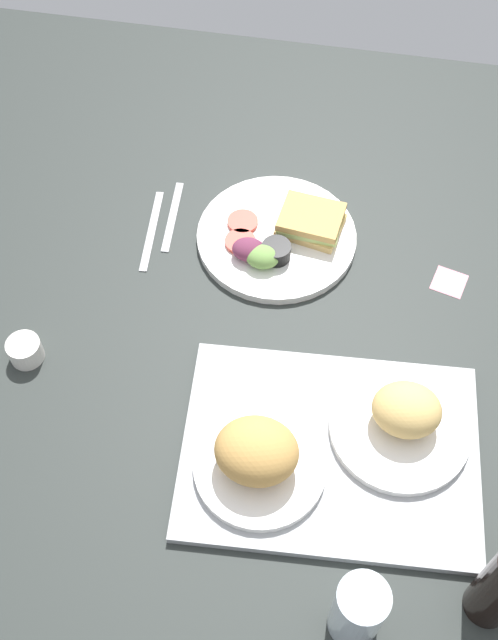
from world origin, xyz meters
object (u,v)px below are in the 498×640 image
(bread_plate_far, at_px, (258,456))
(plate_with_salad, at_px, (280,236))
(bread_plate_near, at_px, (403,419))
(fork, at_px, (173,216))
(serving_tray, at_px, (330,451))
(drinking_glass, at_px, (358,611))
(sticky_note, at_px, (449,282))
(espresso_cup, at_px, (25,350))
(knife, at_px, (152,230))

(bread_plate_far, distance_m, plate_with_salad, 0.45)
(bread_plate_near, height_order, fork, bread_plate_near)
(serving_tray, xyz_separation_m, plate_with_salad, (0.14, -0.40, 0.01))
(bread_plate_near, relative_size, bread_plate_far, 1.09)
(drinking_glass, xyz_separation_m, sticky_note, (-0.11, -0.60, -0.07))
(serving_tray, bearing_deg, fork, -50.44)
(espresso_cup, bearing_deg, drinking_glass, 150.58)
(serving_tray, relative_size, sticky_note, 8.04)
(espresso_cup, xyz_separation_m, fork, (-0.17, -0.34, -0.02))
(plate_with_salad, xyz_separation_m, espresso_cup, (0.37, 0.32, 0.00))
(espresso_cup, distance_m, sticky_note, 0.74)
(bread_plate_far, relative_size, fork, 1.17)
(bread_plate_near, distance_m, bread_plate_far, 0.23)
(plate_with_salad, distance_m, drinking_glass, 0.67)
(serving_tray, relative_size, knife, 2.37)
(bread_plate_near, xyz_separation_m, drinking_glass, (0.04, 0.30, 0.02))
(plate_with_salad, height_order, sticky_note, plate_with_salad)
(bread_plate_near, distance_m, espresso_cup, 0.62)
(bread_plate_far, relative_size, knife, 1.05)
(serving_tray, bearing_deg, plate_with_salad, -70.39)
(drinking_glass, bearing_deg, bread_plate_near, -97.78)
(sticky_note, bearing_deg, serving_tray, 65.11)
(espresso_cup, height_order, fork, espresso_cup)
(bread_plate_far, relative_size, espresso_cup, 3.55)
(fork, xyz_separation_m, sticky_note, (-0.52, 0.06, -0.00))
(bread_plate_far, bearing_deg, serving_tray, -154.68)
(serving_tray, relative_size, bread_plate_near, 2.08)
(serving_tray, relative_size, plate_with_salad, 1.55)
(espresso_cup, height_order, knife, espresso_cup)
(fork, bearing_deg, drinking_glass, 27.97)
(knife, bearing_deg, serving_tray, 40.16)
(drinking_glass, distance_m, sticky_note, 0.62)
(serving_tray, xyz_separation_m, knife, (0.38, -0.38, -0.01))
(bread_plate_near, height_order, bread_plate_far, bread_plate_far)
(bread_plate_near, height_order, espresso_cup, bread_plate_near)
(espresso_cup, xyz_separation_m, sticky_note, (-0.68, -0.28, -0.02))
(espresso_cup, bearing_deg, serving_tray, 170.98)
(serving_tray, height_order, drinking_glass, drinking_glass)
(bread_plate_far, height_order, drinking_glass, drinking_glass)
(sticky_note, bearing_deg, fork, -6.64)
(drinking_glass, bearing_deg, serving_tray, -75.89)
(serving_tray, xyz_separation_m, bread_plate_near, (-0.10, -0.06, 0.04))
(espresso_cup, bearing_deg, sticky_note, -157.65)
(bread_plate_near, bearing_deg, drinking_glass, 82.22)
(espresso_cup, bearing_deg, plate_with_salad, -139.64)
(serving_tray, distance_m, espresso_cup, 0.52)
(espresso_cup, bearing_deg, bread_plate_near, 177.55)
(espresso_cup, relative_size, knife, 0.29)
(plate_with_salad, relative_size, sticky_note, 5.18)
(bread_plate_near, relative_size, espresso_cup, 3.87)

